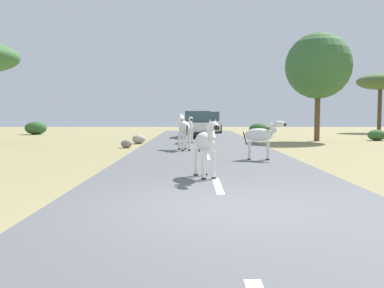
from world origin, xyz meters
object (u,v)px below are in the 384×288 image
at_px(car_0, 209,123).
at_px(tree_3, 381,82).
at_px(car_1, 197,125).
at_px(bush_3, 36,128).
at_px(zebra_2, 206,143).
at_px(bush_0, 377,135).
at_px(rock_0, 139,139).
at_px(rock_1, 126,144).
at_px(zebra_0, 189,127).
at_px(zebra_1, 184,128).
at_px(bush_2, 259,129).
at_px(zebra_4, 261,135).
at_px(tree_2, 318,66).

xyz_separation_m(car_0, tree_3, (14.87, 1.13, 3.50)).
height_order(car_1, bush_3, car_1).
distance_m(zebra_2, car_1, 17.80).
height_order(zebra_2, bush_0, zebra_2).
xyz_separation_m(rock_0, rock_1, (-0.21, -2.85, -0.05)).
bearing_deg(car_0, rock_0, -107.59).
relative_size(zebra_2, tree_3, 0.29).
distance_m(car_0, car_1, 7.12).
xyz_separation_m(zebra_2, rock_0, (-3.19, 12.24, -0.65)).
bearing_deg(bush_3, zebra_0, -39.73).
distance_m(zebra_1, car_0, 17.20).
distance_m(zebra_1, bush_2, 14.37).
bearing_deg(car_0, zebra_0, -95.93).
height_order(zebra_4, car_0, car_0).
distance_m(zebra_0, zebra_4, 8.67).
bearing_deg(zebra_2, bush_3, -76.60).
xyz_separation_m(bush_2, rock_1, (-8.11, -11.66, -0.26)).
xyz_separation_m(tree_3, rock_0, (-19.17, -13.74, -4.10)).
height_order(zebra_0, bush_2, zebra_0).
bearing_deg(zebra_1, zebra_0, 74.19).
height_order(zebra_1, car_1, car_1).
xyz_separation_m(zebra_2, tree_2, (7.05, 14.44, 3.49)).
distance_m(tree_2, bush_0, 5.57).
height_order(zebra_0, zebra_1, zebra_1).
relative_size(zebra_4, car_1, 0.33).
xyz_separation_m(zebra_0, zebra_4, (2.48, -8.30, -0.05)).
bearing_deg(bush_0, tree_3, 65.04).
distance_m(bush_3, rock_1, 15.83).
bearing_deg(zebra_2, tree_3, -137.54).
height_order(car_0, bush_2, car_0).
bearing_deg(bush_0, car_1, 165.18).
distance_m(zebra_1, tree_2, 10.77).
relative_size(tree_2, tree_3, 1.24).
xyz_separation_m(bush_3, rock_1, (9.14, -12.91, -0.31)).
bearing_deg(bush_2, zebra_0, -120.60).
bearing_deg(tree_2, bush_2, 109.52).
xyz_separation_m(tree_2, tree_3, (8.92, 11.54, -0.04)).
bearing_deg(tree_3, tree_2, -127.70).
bearing_deg(tree_3, zebra_2, -121.58).
bearing_deg(car_0, bush_3, -168.24).
relative_size(car_0, bush_3, 2.62).
relative_size(zebra_4, bush_0, 1.32).
xyz_separation_m(zebra_4, bush_2, (2.71, 17.08, -0.41)).
xyz_separation_m(zebra_1, bush_0, (11.52, 7.20, -0.68)).
xyz_separation_m(zebra_1, tree_2, (7.73, 6.70, 3.38)).
bearing_deg(zebra_4, car_0, -168.60).
bearing_deg(bush_3, car_0, 10.54).
relative_size(bush_2, bush_3, 0.90).
bearing_deg(zebra_2, bush_2, -118.56).
bearing_deg(zebra_0, zebra_1, 78.03).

